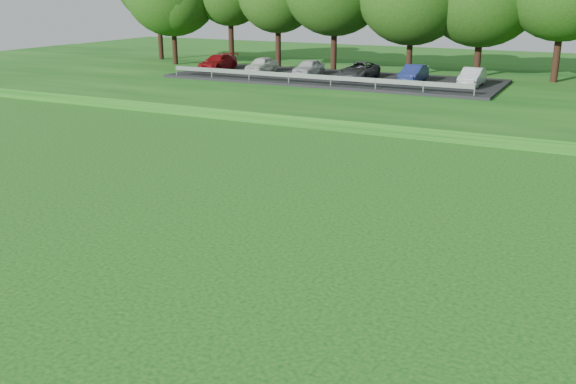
% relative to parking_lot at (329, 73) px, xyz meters
% --- Properties ---
extents(parking_lot, '(24.00, 9.00, 1.38)m').
position_rel_parking_lot_xyz_m(parking_lot, '(0.00, 0.00, 0.00)').
color(parking_lot, black).
rests_on(parking_lot, berm).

